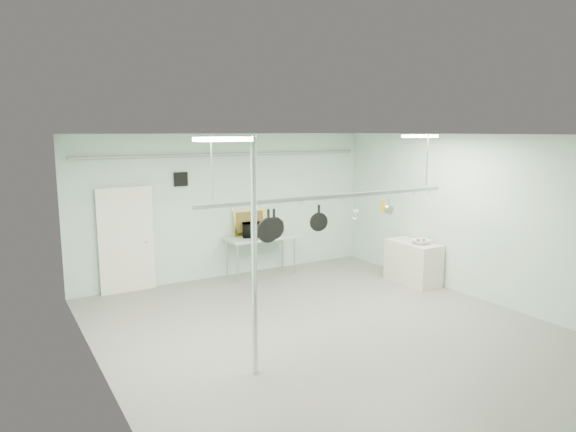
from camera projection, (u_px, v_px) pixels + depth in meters
floor at (331, 333)px, 8.37m from camera, size 8.00×8.00×0.00m
ceiling at (334, 135)px, 7.84m from camera, size 7.00×8.00×0.02m
back_wall at (229, 206)px, 11.49m from camera, size 7.00×0.02×3.20m
right_wall at (481, 218)px, 9.86m from camera, size 0.02×8.00×3.20m
door at (126, 241)px, 10.38m from camera, size 1.10×0.10×2.20m
wall_vent at (181, 179)px, 10.81m from camera, size 0.30×0.04×0.30m
conduit_pipe at (229, 154)px, 11.22m from camera, size 6.60×0.07×0.07m
chrome_pole at (254, 259)px, 6.74m from camera, size 0.08×0.08×3.20m
prep_table at (261, 239)px, 11.59m from camera, size 1.60×0.70×0.91m
side_cabinet at (413, 262)px, 11.07m from camera, size 0.60×1.20×0.90m
pot_rack at (333, 195)px, 8.36m from camera, size 4.80×0.06×1.00m
light_panel_left at (223, 139)px, 6.06m from camera, size 0.65×0.30×0.05m
light_panel_right at (420, 136)px, 9.57m from camera, size 0.65×0.30×0.05m
microwave at (255, 230)px, 11.50m from camera, size 0.68×0.58×0.32m
coffee_canister at (266, 231)px, 11.64m from camera, size 0.20×0.20×0.23m
painting_large at (250, 222)px, 11.71m from camera, size 0.78×0.16×0.58m
painting_small at (278, 226)px, 12.11m from camera, size 0.31×0.11×0.25m
fruit_bowl at (421, 242)px, 10.81m from camera, size 0.39×0.39×0.09m
skillet_left at (268, 226)px, 7.82m from camera, size 0.39×0.07×0.53m
skillet_mid at (274, 224)px, 7.87m from camera, size 0.35×0.06×0.49m
skillet_right at (319, 218)px, 8.28m from camera, size 0.31×0.13×0.43m
whisk at (355, 210)px, 8.64m from camera, size 0.19×0.19×0.30m
grater at (382, 205)px, 8.94m from camera, size 0.09×0.04×0.22m
saucepan at (389, 206)px, 9.01m from camera, size 0.17×0.12×0.28m
fruit_cluster at (421, 240)px, 10.80m from camera, size 0.24×0.24×0.09m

